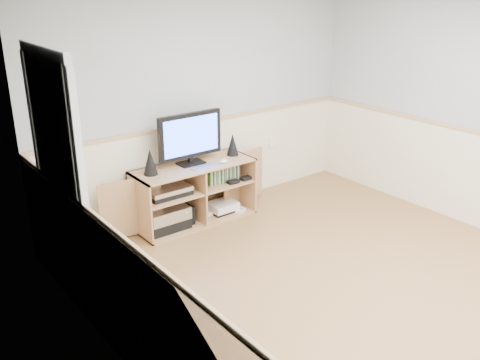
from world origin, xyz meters
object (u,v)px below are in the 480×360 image
at_px(game_consoles, 221,207).
at_px(monitor, 190,137).
at_px(media_cabinet, 192,191).
at_px(keyboard, 205,167).

bearing_deg(game_consoles, monitor, 169.98).
bearing_deg(monitor, media_cabinet, 90.00).
xyz_separation_m(keyboard, game_consoles, (0.29, 0.13, -0.59)).
height_order(media_cabinet, keyboard, keyboard).
bearing_deg(media_cabinet, monitor, -90.00).
relative_size(monitor, game_consoles, 1.66).
xyz_separation_m(media_cabinet, keyboard, (0.05, -0.20, 0.32)).
xyz_separation_m(monitor, keyboard, (0.05, -0.19, -0.30)).
xyz_separation_m(monitor, game_consoles, (0.34, -0.06, -0.88)).
distance_m(media_cabinet, game_consoles, 0.44).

